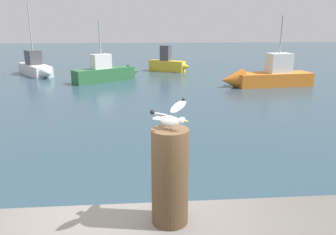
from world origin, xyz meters
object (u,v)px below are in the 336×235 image
Objects in this scene: boat_green at (108,72)px; seagull at (170,117)px; mooring_post at (170,177)px; boat_white at (37,68)px; boat_orange at (264,76)px; boat_yellow at (169,64)px.

seagull is at bearing -82.75° from boat_green.
mooring_post is 0.24× the size of boat_green.
boat_orange is (13.76, -5.10, 0.02)m from boat_white.
boat_yellow is (8.97, 1.30, 0.05)m from boat_white.
boat_green is at bearing -27.74° from boat_white.
boat_orange is 8.00m from boat_yellow.
mooring_post is 21.52m from boat_yellow.
boat_yellow is (-4.79, 6.41, 0.03)m from boat_orange.
boat_white is 1.58× the size of boat_yellow.
boat_yellow is at bearing 85.28° from mooring_post.
boat_white is at bearing -171.74° from boat_yellow.
boat_white reaches higher than boat_yellow.
seagull is 0.19× the size of boat_yellow.
boat_orange is (6.56, 15.01, -1.95)m from seagull.
mooring_post is 17.68m from boat_green.
boat_white reaches higher than boat_orange.
boat_white reaches higher than boat_green.
boat_green is 9.13m from boat_orange.
mooring_post reaches higher than boat_yellow.
seagull is at bearing -70.29° from boat_white.
boat_green reaches higher than seagull.
boat_green is (-2.22, 17.49, -1.32)m from mooring_post.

